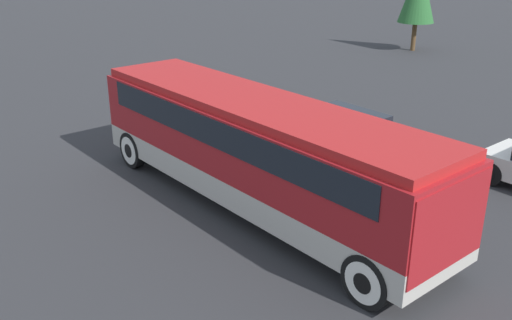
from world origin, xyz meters
TOP-DOWN VIEW (x-y plane):
  - ground_plane at (0.00, 0.00)m, footprint 120.00×120.00m
  - tour_bus at (0.10, 0.00)m, footprint 11.33×2.65m
  - parked_car_near at (-1.20, 5.09)m, footprint 4.72×1.84m

SIDE VIEW (x-z plane):
  - ground_plane at x=0.00m, z-range 0.00..0.00m
  - parked_car_near at x=-1.20m, z-range 0.01..1.33m
  - tour_bus at x=0.10m, z-range 0.32..3.27m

